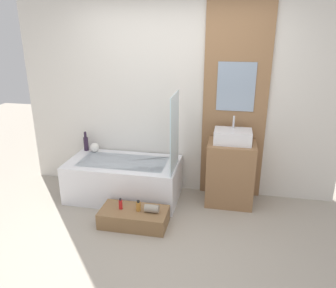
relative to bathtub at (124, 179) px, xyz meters
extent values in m
plane|color=#A39989|center=(0.61, -1.15, -0.26)|extent=(12.00, 12.00, 0.00)
cube|color=silver|center=(0.61, 0.43, 1.04)|extent=(4.20, 0.06, 2.60)
cube|color=#8E6642|center=(1.37, 0.38, 1.04)|extent=(0.80, 0.03, 2.60)
cube|color=#8C9EB2|center=(1.37, 0.36, 1.21)|extent=(0.46, 0.01, 0.60)
cube|color=white|center=(0.00, 0.00, 0.00)|extent=(1.45, 0.76, 0.51)
cube|color=silver|center=(0.00, 0.00, 0.25)|extent=(1.13, 0.53, 0.01)
cube|color=silver|center=(0.69, -0.09, 0.72)|extent=(0.01, 0.53, 0.93)
cube|color=olive|center=(0.32, -0.62, -0.16)|extent=(0.77, 0.39, 0.19)
cube|color=#8E6642|center=(1.37, 0.13, 0.15)|extent=(0.59, 0.45, 0.82)
cube|color=white|center=(1.37, 0.13, 0.64)|extent=(0.45, 0.31, 0.16)
cylinder|color=silver|center=(1.37, 0.22, 0.80)|extent=(0.02, 0.02, 0.16)
cylinder|color=#2D1E33|center=(-0.64, 0.30, 0.35)|extent=(0.06, 0.06, 0.19)
cylinder|color=#2D1E33|center=(-0.64, 0.30, 0.48)|extent=(0.04, 0.04, 0.08)
sphere|color=silver|center=(-0.50, 0.26, 0.32)|extent=(0.13, 0.13, 0.13)
cylinder|color=red|center=(0.17, -0.62, -0.01)|extent=(0.04, 0.04, 0.11)
cylinder|color=black|center=(0.17, -0.62, 0.05)|extent=(0.03, 0.03, 0.02)
cylinder|color=#B2752D|center=(0.38, -0.62, -0.02)|extent=(0.05, 0.05, 0.11)
cylinder|color=black|center=(0.38, -0.62, 0.05)|extent=(0.03, 0.03, 0.02)
cylinder|color=gray|center=(0.53, -0.62, -0.02)|extent=(0.16, 0.09, 0.09)
camera|label=1|loc=(1.34, -3.73, 1.89)|focal=35.00mm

